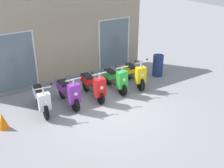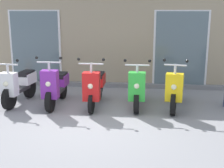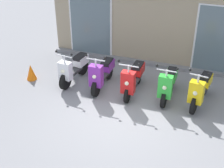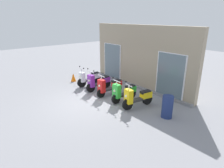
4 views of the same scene
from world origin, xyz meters
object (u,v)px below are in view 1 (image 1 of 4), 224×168
trash_bin (158,65)px  scooter_red (93,85)px  scooter_purple (69,92)px  scooter_yellow (135,74)px  scooter_green (116,79)px  traffic_cone (3,121)px  scooter_white (41,99)px

trash_bin → scooter_red: bearing=-174.9°
scooter_purple → scooter_yellow: 2.91m
scooter_green → trash_bin: (2.33, 0.22, -0.01)m
scooter_red → traffic_cone: bearing=-175.2°
scooter_purple → traffic_cone: scooter_purple is taller
scooter_purple → scooter_red: scooter_purple is taller
scooter_yellow → traffic_cone: scooter_yellow is taller
scooter_green → traffic_cone: scooter_green is taller
scooter_yellow → trash_bin: bearing=9.4°
scooter_purple → trash_bin: scooter_purple is taller
trash_bin → scooter_green: bearing=-174.5°
scooter_white → trash_bin: scooter_white is taller
scooter_purple → scooter_green: (2.00, 0.07, -0.01)m
scooter_white → scooter_yellow: (3.87, 0.01, 0.01)m
scooter_red → scooter_green: 1.03m
scooter_purple → scooter_green: scooter_purple is taller
scooter_purple → scooter_red: size_ratio=0.99×
scooter_red → trash_bin: scooter_red is taller
scooter_white → scooter_purple: 0.96m
scooter_green → scooter_yellow: 0.91m
scooter_white → scooter_red: 1.94m
traffic_cone → trash_bin: bearing=5.0°
scooter_green → trash_bin: scooter_green is taller
scooter_purple → scooter_yellow: size_ratio=0.98×
scooter_red → traffic_cone: scooter_red is taller
scooter_purple → traffic_cone: bearing=-173.1°
scooter_white → scooter_purple: (0.96, -0.05, 0.01)m
scooter_green → traffic_cone: bearing=-175.3°
scooter_purple → scooter_red: 0.98m
scooter_red → trash_bin: (3.35, 0.30, -0.04)m
trash_bin → traffic_cone: 6.68m
trash_bin → scooter_yellow: bearing=-170.6°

